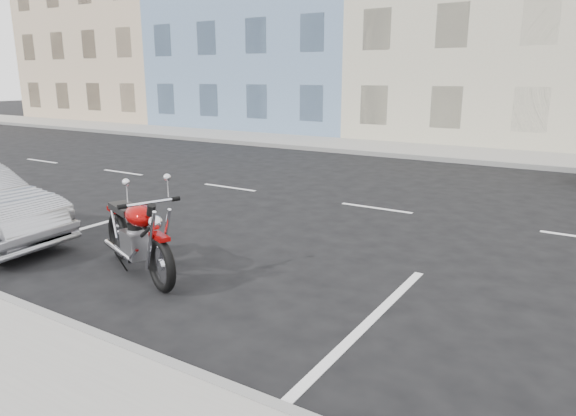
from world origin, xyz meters
name	(u,v)px	position (x,y,z in m)	size (l,w,h in m)	color
ground	(472,222)	(0.00, 0.00, 0.00)	(120.00, 120.00, 0.00)	black
sidewalk_far	(392,149)	(-5.00, 8.70, 0.07)	(80.00, 3.40, 0.15)	gray
curb_far	(374,154)	(-5.00, 7.00, 0.08)	(80.00, 0.12, 0.16)	gray
bldg_far_west	(147,28)	(-26.00, 16.30, 6.00)	(12.00, 12.00, 12.00)	tan
bldg_blue	(296,8)	(-14.00, 16.30, 6.50)	(12.00, 12.00, 13.00)	#6684A8
bldg_cream	(524,8)	(-2.00, 16.30, 5.75)	(12.00, 12.00, 11.50)	#BEB79D
motorcycle	(161,254)	(-2.61, -5.63, 0.53)	(2.22, 1.08, 1.17)	black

